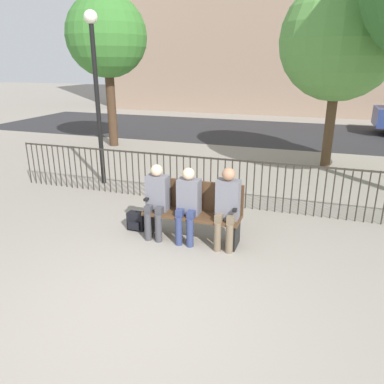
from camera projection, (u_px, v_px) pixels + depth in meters
name	position (u px, v px, depth m)	size (l,w,h in m)	color
ground_plane	(137.00, 313.00, 4.20)	(80.00, 80.00, 0.00)	gray
park_bench	(194.00, 209.00, 5.84)	(1.52, 0.45, 0.92)	#4C331E
seated_person_0	(157.00, 198.00, 5.84)	(0.34, 0.39, 1.19)	#3D3D42
seated_person_1	(188.00, 202.00, 5.68)	(0.34, 0.39, 1.18)	navy
seated_person_2	(227.00, 204.00, 5.49)	(0.34, 0.39, 1.24)	brown
backpack	(136.00, 221.00, 6.25)	(0.29, 0.20, 0.30)	black
fence_railing	(218.00, 178.00, 7.19)	(9.01, 0.03, 0.95)	#2D2823
tree_0	(107.00, 37.00, 11.52)	(2.50, 2.50, 4.67)	#422D1E
tree_1	(340.00, 40.00, 9.10)	(2.93, 2.93, 4.64)	#4C3823
lamp_post	(95.00, 74.00, 7.93)	(0.28, 0.28, 3.67)	black
street_surface	(272.00, 132.00, 14.93)	(24.00, 6.00, 0.01)	#2B2B2D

